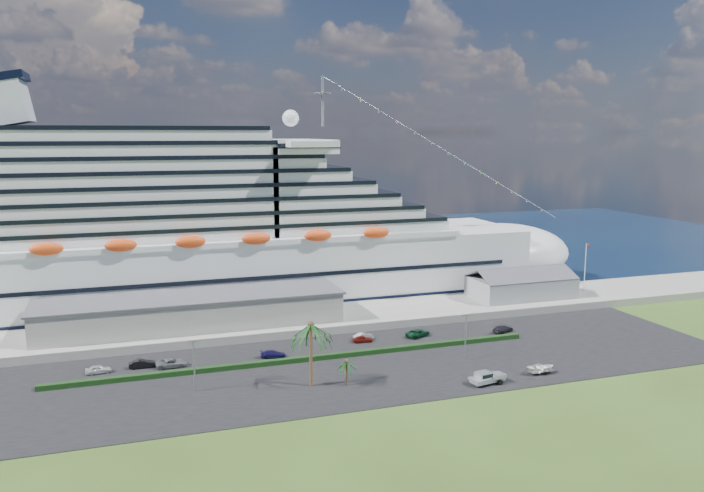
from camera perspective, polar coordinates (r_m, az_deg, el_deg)
name	(u,v)px	position (r m, az deg, el deg)	size (l,w,h in m)	color
ground	(378,388)	(112.70, 2.16, -11.70)	(420.00, 420.00, 0.00)	#304717
asphalt_lot	(355,366)	(122.37, 0.28, -9.93)	(140.00, 38.00, 0.12)	black
wharf	(311,319)	(148.57, -3.41, -6.10)	(240.00, 20.00, 1.80)	gray
water	(240,254)	(234.73, -9.29, -0.67)	(420.00, 160.00, 0.02)	black
cruise_ship	(194,236)	(164.63, -12.96, 0.83)	(191.00, 38.00, 54.00)	silver
terminal_building	(192,310)	(143.16, -13.15, -5.23)	(61.00, 15.00, 6.30)	gray
port_shed	(521,286)	(168.69, 13.89, -3.26)	(24.00, 12.31, 7.37)	gray
flagpole	(585,266)	(178.22, 18.83, -1.55)	(1.08, 0.16, 12.00)	silver
hedge	(304,359)	(124.53, -4.01, -9.36)	(88.00, 1.10, 0.90)	black
lamp_post_left	(194,359)	(112.20, -13.00, -9.14)	(1.60, 0.35, 8.27)	gray
lamp_post_right	(466,331)	(125.88, 9.44, -6.98)	(1.60, 0.35, 8.27)	gray
palm_tall	(311,332)	(110.37, -3.45, -7.13)	(8.82, 8.82, 11.13)	#47301E
palm_short	(346,364)	(112.22, -0.47, -9.80)	(3.53, 3.53, 4.56)	#47301E
parked_car_0	(98,369)	(125.94, -20.33, -9.59)	(1.70, 4.22, 1.44)	silver
parked_car_1	(142,364)	(126.41, -17.06, -9.33)	(1.57, 4.51, 1.49)	black
parked_car_2	(172,363)	(125.33, -14.77, -9.39)	(2.47, 5.35, 1.49)	gray
parked_car_3	(273,354)	(127.07, -6.58, -8.91)	(1.87, 4.60, 1.33)	#1A1751
parked_car_4	(363,339)	(135.01, 0.89, -7.74)	(1.57, 3.90, 1.33)	maroon
parked_car_5	(364,336)	(136.62, 0.97, -7.52)	(1.45, 4.16, 1.37)	#A8AAB0
parked_car_6	(418,333)	(139.25, 5.49, -7.20)	(2.49, 5.40, 1.50)	#0E3A21
parked_car_7	(503,329)	(144.88, 12.42, -6.73)	(2.07, 5.08, 1.48)	#242329
pickup_truck	(487,377)	(115.64, 11.16, -10.65)	(6.21, 3.13, 2.08)	black
boat_trailer	(541,368)	(122.37, 15.46, -9.71)	(5.74, 3.76, 1.64)	gray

